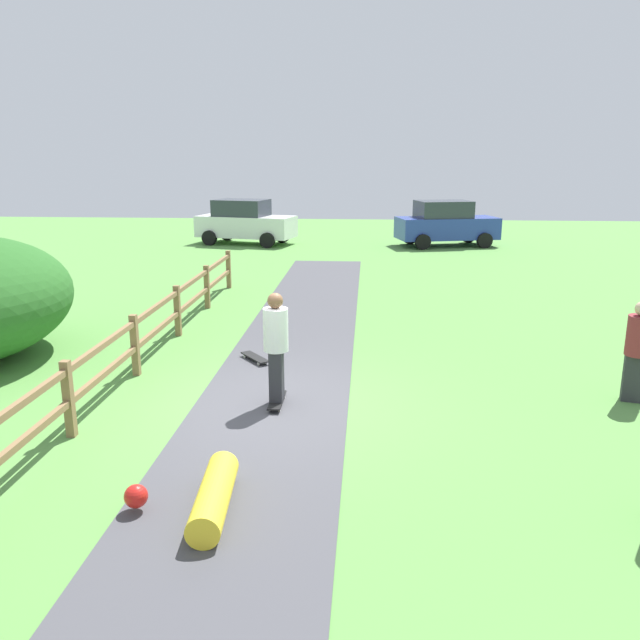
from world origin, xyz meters
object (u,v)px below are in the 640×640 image
skateboard_loose (255,357)px  bystander_maroon (638,347)px  skater_fallen (207,496)px  parked_car_white (245,222)px  parked_car_blue (446,224)px  skater_riding (276,344)px

skateboard_loose → bystander_maroon: size_ratio=0.46×
skater_fallen → skateboard_loose: size_ratio=1.97×
parked_car_white → skater_fallen: bearing=-80.3°
skater_fallen → skateboard_loose: skater_fallen is taller
parked_car_blue → parked_car_white: bearing=179.8°
skater_fallen → bystander_maroon: 7.04m
skateboard_loose → parked_car_white: (-3.29, 16.36, 0.87)m
skateboard_loose → bystander_maroon: bystander_maroon is taller
skateboard_loose → bystander_maroon: bearing=-13.4°
skater_riding → parked_car_blue: parked_car_blue is taller
skater_riding → parked_car_white: size_ratio=0.40×
skater_riding → parked_car_blue: 19.06m
skater_riding → skateboard_loose: (-0.72, 2.14, -0.92)m
skater_fallen → parked_car_blue: bearing=77.0°
skateboard_loose → parked_car_blue: 17.22m
skater_fallen → parked_car_blue: 22.18m
skateboard_loose → skater_fallen: bearing=-85.6°
skater_riding → bystander_maroon: bearing=6.5°
skateboard_loose → parked_car_blue: (5.39, 16.34, 0.87)m
skater_riding → parked_car_blue: size_ratio=0.40×
skater_riding → parked_car_blue: (4.66, 18.48, -0.05)m
skateboard_loose → parked_car_white: parked_car_white is taller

